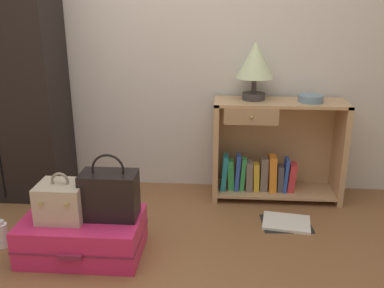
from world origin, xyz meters
TOP-DOWN VIEW (x-y plane):
  - back_wall at (0.00, 1.50)m, footprint 6.40×0.10m
  - wardrobe at (-1.23, 1.20)m, footprint 0.82×0.47m
  - bookshelf at (0.78, 1.27)m, footprint 0.97×0.35m
  - table_lamp at (0.62, 1.29)m, footprint 0.27×0.27m
  - bowl at (1.02, 1.24)m, footprint 0.18×0.18m
  - suitcase_large at (-0.43, 0.37)m, footprint 0.71×0.47m
  - train_case at (-0.54, 0.36)m, footprint 0.27×0.24m
  - handbag at (-0.26, 0.40)m, footprint 0.33×0.19m
  - bottle at (-0.96, 0.40)m, footprint 0.07×0.07m
  - open_book_on_floor at (0.85, 0.81)m, footprint 0.35×0.29m

SIDE VIEW (x-z plane):
  - open_book_on_floor at x=0.85m, z-range 0.00..0.02m
  - bottle at x=-0.96m, z-range -0.01..0.17m
  - suitcase_large at x=-0.43m, z-range 0.00..0.24m
  - train_case at x=-0.54m, z-range 0.20..0.49m
  - bookshelf at x=0.78m, z-range -0.02..0.74m
  - handbag at x=-0.26m, z-range 0.18..0.58m
  - bowl at x=1.02m, z-range 0.77..0.82m
  - wardrobe at x=-1.23m, z-range 0.00..1.90m
  - table_lamp at x=0.62m, z-range 0.83..1.25m
  - back_wall at x=0.00m, z-range 0.00..2.60m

